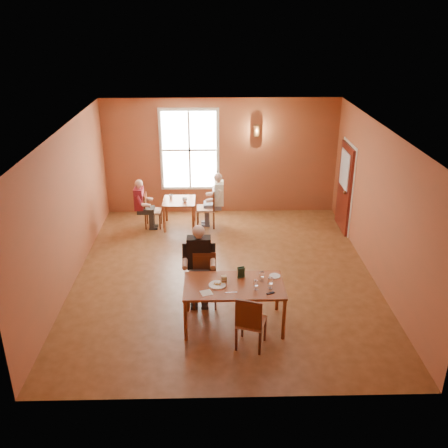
{
  "coord_description": "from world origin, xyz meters",
  "views": [
    {
      "loc": [
        -0.23,
        -8.95,
        5.03
      ],
      "look_at": [
        0.0,
        0.2,
        1.05
      ],
      "focal_mm": 40.0,
      "sensor_mm": 36.0,
      "label": 1
    }
  ],
  "objects_px": {
    "chair_diner_white": "(206,207)",
    "chair_diner_maroon": "(153,210)",
    "main_table": "(234,305)",
    "second_table": "(180,213)",
    "chair_diner_main": "(205,281)",
    "diner_white": "(207,202)",
    "chair_empty": "(251,321)",
    "diner_maroon": "(151,204)",
    "diner_main": "(204,271)"
  },
  "relations": [
    {
      "from": "diner_main",
      "to": "chair_empty",
      "type": "height_order",
      "value": "diner_main"
    },
    {
      "from": "main_table",
      "to": "second_table",
      "type": "xyz_separation_m",
      "value": [
        -1.16,
        4.24,
        -0.05
      ]
    },
    {
      "from": "chair_diner_maroon",
      "to": "main_table",
      "type": "bearing_deg",
      "value": 23.16
    },
    {
      "from": "chair_diner_maroon",
      "to": "chair_diner_white",
      "type": "bearing_deg",
      "value": 90.0
    },
    {
      "from": "main_table",
      "to": "chair_empty",
      "type": "xyz_separation_m",
      "value": [
        0.25,
        -0.6,
        0.08
      ]
    },
    {
      "from": "diner_white",
      "to": "diner_maroon",
      "type": "relative_size",
      "value": 1.07
    },
    {
      "from": "main_table",
      "to": "diner_white",
      "type": "distance_m",
      "value": 4.27
    },
    {
      "from": "main_table",
      "to": "diner_maroon",
      "type": "height_order",
      "value": "diner_maroon"
    },
    {
      "from": "chair_empty",
      "to": "chair_diner_white",
      "type": "xyz_separation_m",
      "value": [
        -0.77,
        4.84,
        0.02
      ]
    },
    {
      "from": "chair_diner_maroon",
      "to": "diner_maroon",
      "type": "height_order",
      "value": "diner_maroon"
    },
    {
      "from": "chair_diner_main",
      "to": "chair_diner_white",
      "type": "distance_m",
      "value": 3.59
    },
    {
      "from": "chair_diner_main",
      "to": "diner_main",
      "type": "distance_m",
      "value": 0.23
    },
    {
      "from": "diner_main",
      "to": "diner_maroon",
      "type": "distance_m",
      "value": 3.86
    },
    {
      "from": "chair_diner_maroon",
      "to": "diner_white",
      "type": "bearing_deg",
      "value": 90.0
    },
    {
      "from": "second_table",
      "to": "chair_diner_maroon",
      "type": "distance_m",
      "value": 0.66
    },
    {
      "from": "chair_diner_white",
      "to": "chair_diner_maroon",
      "type": "xyz_separation_m",
      "value": [
        -1.3,
        0.0,
        -0.06
      ]
    },
    {
      "from": "diner_main",
      "to": "chair_diner_maroon",
      "type": "bearing_deg",
      "value": -70.06
    },
    {
      "from": "chair_empty",
      "to": "diner_white",
      "type": "relative_size",
      "value": 0.73
    },
    {
      "from": "chair_diner_main",
      "to": "chair_empty",
      "type": "xyz_separation_m",
      "value": [
        0.75,
        -1.25,
        -0.0
      ]
    },
    {
      "from": "chair_empty",
      "to": "diner_maroon",
      "type": "relative_size",
      "value": 0.79
    },
    {
      "from": "chair_diner_white",
      "to": "diner_maroon",
      "type": "relative_size",
      "value": 0.82
    },
    {
      "from": "chair_diner_main",
      "to": "main_table",
      "type": "bearing_deg",
      "value": 127.57
    },
    {
      "from": "diner_white",
      "to": "chair_diner_main",
      "type": "bearing_deg",
      "value": 179.72
    },
    {
      "from": "chair_empty",
      "to": "chair_diner_maroon",
      "type": "xyz_separation_m",
      "value": [
        -2.07,
        4.84,
        -0.04
      ]
    },
    {
      "from": "main_table",
      "to": "chair_diner_maroon",
      "type": "xyz_separation_m",
      "value": [
        -1.81,
        4.24,
        0.04
      ]
    },
    {
      "from": "second_table",
      "to": "diner_maroon",
      "type": "bearing_deg",
      "value": 180.0
    },
    {
      "from": "main_table",
      "to": "chair_diner_white",
      "type": "xyz_separation_m",
      "value": [
        -0.51,
        4.24,
        0.1
      ]
    },
    {
      "from": "diner_maroon",
      "to": "main_table",
      "type": "bearing_deg",
      "value": 23.5
    },
    {
      "from": "chair_diner_white",
      "to": "chair_diner_maroon",
      "type": "bearing_deg",
      "value": 90.0
    },
    {
      "from": "diner_main",
      "to": "diner_white",
      "type": "xyz_separation_m",
      "value": [
        0.02,
        3.62,
        -0.06
      ]
    },
    {
      "from": "diner_main",
      "to": "chair_diner_main",
      "type": "bearing_deg",
      "value": -90.0
    },
    {
      "from": "chair_empty",
      "to": "diner_maroon",
      "type": "distance_m",
      "value": 5.27
    },
    {
      "from": "diner_maroon",
      "to": "chair_empty",
      "type": "bearing_deg",
      "value": 23.44
    },
    {
      "from": "main_table",
      "to": "chair_empty",
      "type": "bearing_deg",
      "value": -67.01
    },
    {
      "from": "second_table",
      "to": "diner_maroon",
      "type": "distance_m",
      "value": 0.73
    },
    {
      "from": "chair_diner_maroon",
      "to": "diner_maroon",
      "type": "relative_size",
      "value": 0.71
    },
    {
      "from": "main_table",
      "to": "chair_diner_maroon",
      "type": "distance_m",
      "value": 4.61
    },
    {
      "from": "chair_empty",
      "to": "chair_diner_white",
      "type": "height_order",
      "value": "chair_diner_white"
    },
    {
      "from": "chair_diner_white",
      "to": "chair_diner_main",
      "type": "bearing_deg",
      "value": -179.8
    },
    {
      "from": "chair_diner_white",
      "to": "diner_main",
      "type": "bearing_deg",
      "value": -179.8
    },
    {
      "from": "chair_empty",
      "to": "second_table",
      "type": "xyz_separation_m",
      "value": [
        -1.42,
        4.84,
        -0.13
      ]
    },
    {
      "from": "chair_diner_maroon",
      "to": "second_table",
      "type": "bearing_deg",
      "value": 90.0
    },
    {
      "from": "diner_white",
      "to": "chair_diner_white",
      "type": "bearing_deg",
      "value": 90.0
    },
    {
      "from": "chair_diner_main",
      "to": "chair_empty",
      "type": "height_order",
      "value": "chair_diner_main"
    },
    {
      "from": "second_table",
      "to": "chair_diner_main",
      "type": "bearing_deg",
      "value": -79.54
    },
    {
      "from": "diner_white",
      "to": "diner_main",
      "type": "bearing_deg",
      "value": 179.72
    },
    {
      "from": "chair_diner_main",
      "to": "chair_diner_white",
      "type": "height_order",
      "value": "chair_diner_white"
    },
    {
      "from": "chair_diner_main",
      "to": "diner_maroon",
      "type": "distance_m",
      "value": 3.83
    },
    {
      "from": "diner_main",
      "to": "second_table",
      "type": "bearing_deg",
      "value": -79.62
    },
    {
      "from": "second_table",
      "to": "diner_white",
      "type": "xyz_separation_m",
      "value": [
        0.68,
        0.0,
        0.31
      ]
    }
  ]
}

